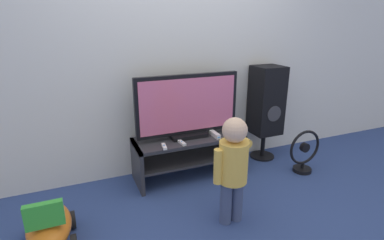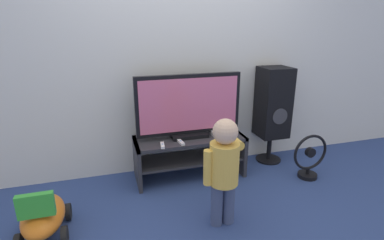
{
  "view_description": "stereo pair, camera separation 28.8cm",
  "coord_description": "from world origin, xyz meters",
  "px_view_note": "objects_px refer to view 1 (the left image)",
  "views": [
    {
      "loc": [
        -1.06,
        -2.4,
        1.54
      ],
      "look_at": [
        0.0,
        0.13,
        0.64
      ],
      "focal_mm": 28.0,
      "sensor_mm": 36.0,
      "label": 1
    },
    {
      "loc": [
        -0.79,
        -2.49,
        1.54
      ],
      "look_at": [
        0.0,
        0.13,
        0.64
      ],
      "focal_mm": 28.0,
      "sensor_mm": 36.0,
      "label": 2
    }
  ],
  "objects_px": {
    "remote_primary": "(164,146)",
    "ride_on_toy": "(49,226)",
    "speaker_tower": "(266,102)",
    "television": "(188,107)",
    "floor_fan": "(304,153)",
    "remote_secondary": "(182,143)",
    "game_console": "(214,134)",
    "child": "(233,162)"
  },
  "relations": [
    {
      "from": "television",
      "to": "remote_primary",
      "type": "relative_size",
      "value": 7.91
    },
    {
      "from": "remote_primary",
      "to": "ride_on_toy",
      "type": "height_order",
      "value": "remote_primary"
    },
    {
      "from": "child",
      "to": "ride_on_toy",
      "type": "bearing_deg",
      "value": 169.83
    },
    {
      "from": "television",
      "to": "floor_fan",
      "type": "xyz_separation_m",
      "value": [
        1.16,
        -0.41,
        -0.53
      ]
    },
    {
      "from": "remote_primary",
      "to": "speaker_tower",
      "type": "distance_m",
      "value": 1.34
    },
    {
      "from": "game_console",
      "to": "remote_secondary",
      "type": "xyz_separation_m",
      "value": [
        -0.38,
        -0.06,
        -0.01
      ]
    },
    {
      "from": "game_console",
      "to": "ride_on_toy",
      "type": "height_order",
      "value": "game_console"
    },
    {
      "from": "remote_secondary",
      "to": "ride_on_toy",
      "type": "relative_size",
      "value": 0.25
    },
    {
      "from": "remote_primary",
      "to": "remote_secondary",
      "type": "height_order",
      "value": "same"
    },
    {
      "from": "remote_secondary",
      "to": "child",
      "type": "height_order",
      "value": "child"
    },
    {
      "from": "child",
      "to": "speaker_tower",
      "type": "relative_size",
      "value": 0.81
    },
    {
      "from": "floor_fan",
      "to": "television",
      "type": "bearing_deg",
      "value": 160.72
    },
    {
      "from": "television",
      "to": "speaker_tower",
      "type": "xyz_separation_m",
      "value": [
        0.98,
        0.07,
        -0.07
      ]
    },
    {
      "from": "remote_primary",
      "to": "floor_fan",
      "type": "distance_m",
      "value": 1.51
    },
    {
      "from": "floor_fan",
      "to": "ride_on_toy",
      "type": "relative_size",
      "value": 0.88
    },
    {
      "from": "child",
      "to": "speaker_tower",
      "type": "xyz_separation_m",
      "value": [
        0.95,
        0.91,
        0.16
      ]
    },
    {
      "from": "speaker_tower",
      "to": "remote_secondary",
      "type": "bearing_deg",
      "value": -168.78
    },
    {
      "from": "remote_primary",
      "to": "speaker_tower",
      "type": "xyz_separation_m",
      "value": [
        1.29,
        0.25,
        0.23
      ]
    },
    {
      "from": "game_console",
      "to": "floor_fan",
      "type": "bearing_deg",
      "value": -18.87
    },
    {
      "from": "television",
      "to": "ride_on_toy",
      "type": "distance_m",
      "value": 1.55
    },
    {
      "from": "game_console",
      "to": "remote_primary",
      "type": "distance_m",
      "value": 0.57
    },
    {
      "from": "speaker_tower",
      "to": "ride_on_toy",
      "type": "relative_size",
      "value": 2.02
    },
    {
      "from": "game_console",
      "to": "remote_secondary",
      "type": "relative_size",
      "value": 1.5
    },
    {
      "from": "game_console",
      "to": "floor_fan",
      "type": "height_order",
      "value": "game_console"
    },
    {
      "from": "remote_primary",
      "to": "floor_fan",
      "type": "bearing_deg",
      "value": -8.91
    },
    {
      "from": "remote_secondary",
      "to": "speaker_tower",
      "type": "relative_size",
      "value": 0.12
    },
    {
      "from": "remote_primary",
      "to": "remote_secondary",
      "type": "bearing_deg",
      "value": 7.95
    },
    {
      "from": "remote_secondary",
      "to": "speaker_tower",
      "type": "height_order",
      "value": "speaker_tower"
    },
    {
      "from": "television",
      "to": "floor_fan",
      "type": "relative_size",
      "value": 2.24
    },
    {
      "from": "television",
      "to": "remote_secondary",
      "type": "relative_size",
      "value": 7.93
    },
    {
      "from": "remote_primary",
      "to": "television",
      "type": "bearing_deg",
      "value": 29.65
    },
    {
      "from": "remote_secondary",
      "to": "game_console",
      "type": "bearing_deg",
      "value": 8.39
    },
    {
      "from": "television",
      "to": "speaker_tower",
      "type": "distance_m",
      "value": 0.99
    },
    {
      "from": "television",
      "to": "ride_on_toy",
      "type": "height_order",
      "value": "television"
    },
    {
      "from": "floor_fan",
      "to": "speaker_tower",
      "type": "bearing_deg",
      "value": 110.61
    },
    {
      "from": "remote_primary",
      "to": "child",
      "type": "relative_size",
      "value": 0.15
    },
    {
      "from": "child",
      "to": "floor_fan",
      "type": "bearing_deg",
      "value": 20.75
    },
    {
      "from": "remote_secondary",
      "to": "speaker_tower",
      "type": "distance_m",
      "value": 1.16
    },
    {
      "from": "remote_secondary",
      "to": "child",
      "type": "relative_size",
      "value": 0.15
    },
    {
      "from": "television",
      "to": "remote_primary",
      "type": "xyz_separation_m",
      "value": [
        -0.31,
        -0.18,
        -0.3
      ]
    },
    {
      "from": "remote_primary",
      "to": "speaker_tower",
      "type": "height_order",
      "value": "speaker_tower"
    },
    {
      "from": "remote_primary",
      "to": "floor_fan",
      "type": "height_order",
      "value": "floor_fan"
    }
  ]
}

